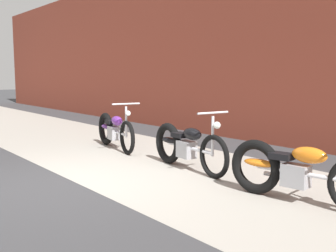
# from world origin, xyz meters

# --- Properties ---
(ground_plane) EXTENTS (80.00, 80.00, 0.00)m
(ground_plane) POSITION_xyz_m (0.00, 0.00, 0.00)
(ground_plane) COLOR #38383A
(sidewalk_slab) EXTENTS (36.00, 3.50, 0.01)m
(sidewalk_slab) POSITION_xyz_m (0.00, 1.75, 0.00)
(sidewalk_slab) COLOR #9E998E
(sidewalk_slab) RESTS_ON ground
(brick_building_wall) EXTENTS (36.00, 0.50, 4.78)m
(brick_building_wall) POSITION_xyz_m (0.00, 5.20, 2.39)
(brick_building_wall) COLOR brown
(brick_building_wall) RESTS_ON ground
(motorcycle_purple) EXTENTS (1.99, 0.69, 1.03)m
(motorcycle_purple) POSITION_xyz_m (-2.08, 1.92, 0.40)
(motorcycle_purple) COLOR black
(motorcycle_purple) RESTS_ON ground
(motorcycle_black) EXTENTS (2.01, 0.58, 1.03)m
(motorcycle_black) POSITION_xyz_m (0.35, 1.86, 0.40)
(motorcycle_black) COLOR black
(motorcycle_black) RESTS_ON ground
(motorcycle_orange) EXTENTS (2.00, 0.61, 1.03)m
(motorcycle_orange) POSITION_xyz_m (2.56, 1.73, 0.40)
(motorcycle_orange) COLOR black
(motorcycle_orange) RESTS_ON ground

